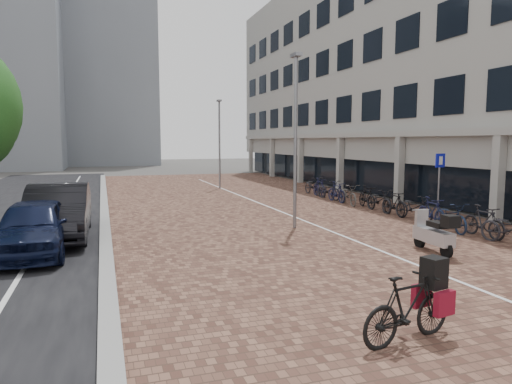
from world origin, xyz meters
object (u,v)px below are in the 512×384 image
object	(u,v)px
car_navy	(33,227)
car_dark	(58,211)
parking_sign	(439,175)
hero_bike	(408,307)
scooter_front	(433,232)

from	to	relation	value
car_navy	car_dark	size ratio (longest dim) A/B	0.85
car_navy	parking_sign	world-z (taller)	parking_sign
hero_bike	scooter_front	xyz separation A→B (m)	(4.27, 4.63, 0.02)
car_navy	car_dark	distance (m)	2.19
car_navy	parking_sign	bearing A→B (deg)	6.26
car_dark	scooter_front	distance (m)	11.39
hero_bike	scooter_front	bearing A→B (deg)	-53.70
car_dark	hero_bike	world-z (taller)	car_dark
hero_bike	scooter_front	distance (m)	6.29
hero_bike	parking_sign	size ratio (longest dim) A/B	0.72
scooter_front	car_navy	bearing A→B (deg)	166.89
parking_sign	hero_bike	bearing A→B (deg)	-145.25
car_dark	scooter_front	bearing A→B (deg)	-28.09
car_navy	hero_bike	distance (m)	10.06
parking_sign	car_navy	bearing A→B (deg)	171.76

